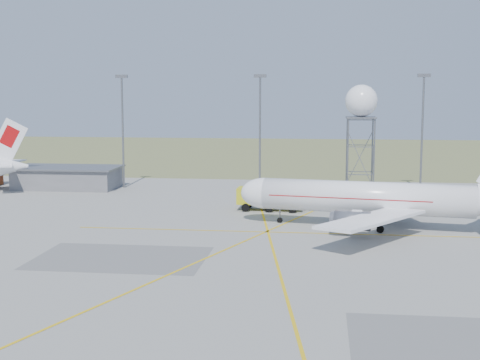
# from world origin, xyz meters

# --- Properties ---
(ground) EXTENTS (400.00, 400.00, 0.00)m
(ground) POSITION_xyz_m (0.00, 0.00, 0.00)
(ground) COLOR #989993
(ground) RESTS_ON ground
(grass_strip) EXTENTS (400.00, 120.00, 0.03)m
(grass_strip) POSITION_xyz_m (0.00, 140.00, 0.01)
(grass_strip) COLOR #5E6939
(grass_strip) RESTS_ON ground
(building_grey) EXTENTS (19.00, 10.00, 3.90)m
(building_grey) POSITION_xyz_m (-45.00, 64.00, 1.97)
(building_grey) COLOR slate
(building_grey) RESTS_ON ground
(mast_a) EXTENTS (2.20, 0.50, 20.50)m
(mast_a) POSITION_xyz_m (-35.00, 66.00, 12.07)
(mast_a) COLOR slate
(mast_a) RESTS_ON ground
(mast_b) EXTENTS (2.20, 0.50, 20.50)m
(mast_b) POSITION_xyz_m (-10.00, 66.00, 12.07)
(mast_b) COLOR slate
(mast_b) RESTS_ON ground
(mast_c) EXTENTS (2.20, 0.50, 20.50)m
(mast_c) POSITION_xyz_m (18.00, 66.00, 12.07)
(mast_c) COLOR slate
(mast_c) RESTS_ON ground
(airliner_main) EXTENTS (36.56, 35.18, 12.46)m
(airliner_main) POSITION_xyz_m (7.32, 34.29, 3.82)
(airliner_main) COLOR white
(airliner_main) RESTS_ON ground
(radar_tower) EXTENTS (5.13, 5.13, 18.57)m
(radar_tower) POSITION_xyz_m (7.06, 56.81, 10.42)
(radar_tower) COLOR slate
(radar_tower) RESTS_ON ground
(fire_truck) EXTENTS (9.82, 4.18, 3.88)m
(fire_truck) POSITION_xyz_m (-6.25, 45.50, 1.86)
(fire_truck) COLOR gold
(fire_truck) RESTS_ON ground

